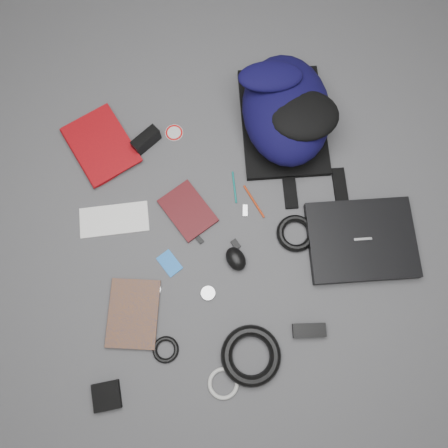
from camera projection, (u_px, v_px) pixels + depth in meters
name	position (u px, v px, depth m)	size (l,w,h in m)	color
ground	(224.00, 225.00, 1.61)	(4.00, 4.00, 0.00)	#4F4F51
backpack	(286.00, 110.00, 1.61)	(0.35, 0.50, 0.21)	black
laptop	(361.00, 240.00, 1.57)	(0.38, 0.30, 0.04)	black
textbook_red	(76.00, 159.00, 1.66)	(0.21, 0.28, 0.03)	maroon
comic_book	(109.00, 312.00, 1.51)	(0.17, 0.24, 0.02)	#B9620D
envelope	(114.00, 219.00, 1.61)	(0.25, 0.11, 0.00)	white
dvd_case	(188.00, 211.00, 1.61)	(0.14, 0.20, 0.02)	#3E0B0E
compact_camera	(146.00, 140.00, 1.66)	(0.11, 0.04, 0.06)	black
sticker_disc	(174.00, 133.00, 1.70)	(0.07, 0.07, 0.00)	silver
pen_teal	(234.00, 187.00, 1.64)	(0.01, 0.01, 0.12)	#0C6E69
pen_red	(254.00, 201.00, 1.63)	(0.01, 0.01, 0.14)	#A82E0C
id_badge	(170.00, 263.00, 1.57)	(0.06, 0.09, 0.00)	blue
usb_black	(198.00, 238.00, 1.59)	(0.02, 0.05, 0.01)	black
usb_silver	(245.00, 211.00, 1.62)	(0.02, 0.04, 0.01)	silver
key_fob	(236.00, 244.00, 1.58)	(0.02, 0.04, 0.01)	black
mouse	(236.00, 259.00, 1.55)	(0.06, 0.09, 0.05)	black
headphone_left	(153.00, 289.00, 1.54)	(0.05, 0.05, 0.01)	silver
headphone_right	(208.00, 293.00, 1.54)	(0.05, 0.05, 0.01)	#B0B0B2
cable_coil	(296.00, 233.00, 1.58)	(0.14, 0.14, 0.03)	black
power_brick	(309.00, 330.00, 1.49)	(0.11, 0.05, 0.03)	black
power_cord_coil	(251.00, 356.00, 1.47)	(0.20, 0.20, 0.04)	black
pouch	(107.00, 396.00, 1.44)	(0.09, 0.09, 0.02)	black
earbud_coil	(166.00, 350.00, 1.48)	(0.09, 0.09, 0.02)	black
white_cable_coil	(223.00, 383.00, 1.46)	(0.10, 0.10, 0.01)	beige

